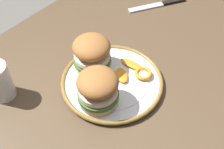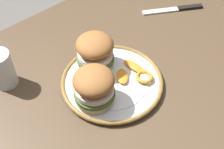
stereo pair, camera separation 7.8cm
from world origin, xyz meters
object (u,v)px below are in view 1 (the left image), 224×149
Objects in this scene: drinking_glass at (0,83)px; table_knife at (161,4)px; dinner_plate at (112,82)px; dining_table at (122,108)px; sandwich_half_left at (98,88)px; sandwich_half_right at (92,53)px.

drinking_glass is 0.55× the size of table_knife.
table_knife is (-0.40, -0.11, -0.01)m from dinner_plate.
dining_table is 8.65× the size of sandwich_half_left.
sandwich_half_right reaches higher than table_knife.
drinking_glass reaches higher than dining_table.
dinner_plate is at bearing 84.99° from sandwich_half_right.
sandwich_half_right is 0.75× the size of table_knife.
dinner_plate is 1.93× the size of sandwich_half_left.
drinking_glass reaches higher than dinner_plate.
sandwich_half_left is at bearing 13.64° from dinner_plate.
drinking_glass is (0.23, -0.24, 0.14)m from dining_table.
dinner_plate is at bearing 14.67° from table_knife.
sandwich_half_right reaches higher than drinking_glass.
sandwich_half_right is 0.26m from drinking_glass.
sandwich_half_left reaches higher than dining_table.
dinner_plate is 1.45× the size of table_knife.
table_knife is at bearing -160.43° from dining_table.
dining_table is 0.18m from sandwich_half_left.
dinner_plate reaches higher than dining_table.
sandwich_half_right is 1.35× the size of drinking_glass.
dinner_plate is 1.94× the size of sandwich_half_right.
table_knife is (-0.48, -0.12, -0.07)m from sandwich_half_left.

